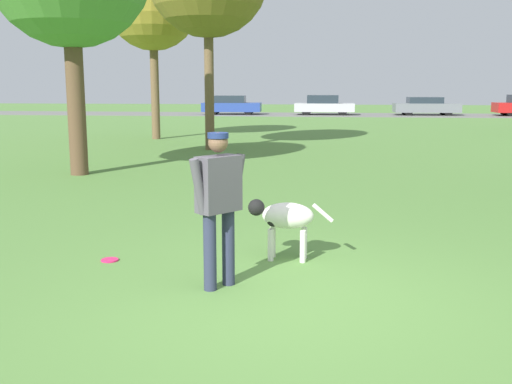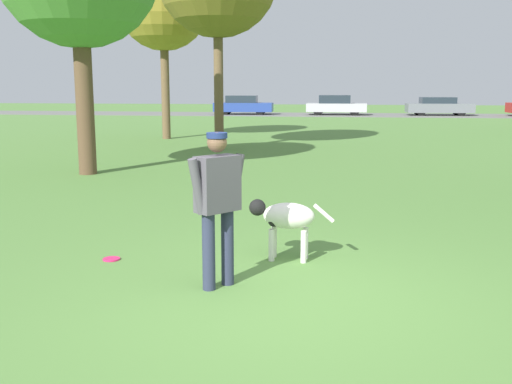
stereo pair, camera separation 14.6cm
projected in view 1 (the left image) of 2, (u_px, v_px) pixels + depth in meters
ground_plane at (289, 303)px, 5.67m from camera, size 120.00×120.00×0.00m
far_road_strip at (325, 115)px, 41.96m from camera, size 120.00×6.00×0.01m
person at (219, 197)px, 5.96m from camera, size 0.51×0.60×1.58m
dog at (284, 218)px, 7.00m from camera, size 1.01×0.34×0.72m
frisbee at (110, 260)px, 7.03m from camera, size 0.21×0.21×0.02m
tree_far_left at (152, 5)px, 22.17m from camera, size 3.40×3.40×6.71m
parked_car_blue at (231, 105)px, 42.26m from camera, size 4.18×1.85×1.33m
parked_car_silver at (324, 105)px, 41.63m from camera, size 4.13×1.81×1.37m
parked_car_grey at (426, 106)px, 41.21m from camera, size 4.49×1.91×1.24m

